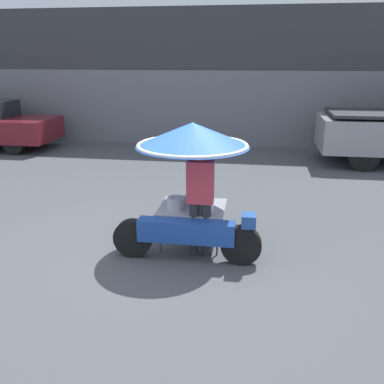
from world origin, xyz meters
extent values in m
plane|color=#4C4F54|center=(0.00, 0.00, 0.00)|extent=(36.00, 36.00, 0.00)
cube|color=#38383D|center=(0.00, 9.13, 2.14)|extent=(28.00, 2.00, 4.29)
cube|color=slate|center=(0.00, 8.10, 1.20)|extent=(23.80, 0.06, 2.40)
cylinder|color=black|center=(1.12, -0.18, 0.29)|extent=(0.58, 0.14, 0.58)
cylinder|color=black|center=(-0.47, -0.18, 0.29)|extent=(0.58, 0.14, 0.58)
cube|color=#1E479E|center=(0.33, -0.18, 0.45)|extent=(1.40, 0.24, 0.32)
cube|color=#234C93|center=(1.21, -0.18, 0.67)|extent=(0.20, 0.24, 0.18)
cylinder|color=black|center=(0.33, 0.70, 0.26)|extent=(0.52, 0.14, 0.52)
cylinder|color=#515156|center=(0.76, 0.04, 0.30)|extent=(0.03, 0.03, 0.59)
cylinder|color=#515156|center=(0.76, 0.81, 0.30)|extent=(0.03, 0.03, 0.59)
cylinder|color=#515156|center=(-0.10, 0.04, 0.30)|extent=(0.03, 0.03, 0.59)
cylinder|color=#515156|center=(-0.10, 0.81, 0.30)|extent=(0.03, 0.03, 0.59)
cube|color=#B2B2B7|center=(0.33, 0.43, 0.60)|extent=(1.01, 0.91, 0.02)
cylinder|color=#B2B2B7|center=(0.33, 0.43, 1.09)|extent=(0.03, 0.03, 0.95)
cone|color=blue|center=(0.33, 0.43, 1.74)|extent=(1.70, 1.70, 0.36)
torus|color=white|center=(0.33, 0.43, 1.58)|extent=(1.67, 1.67, 0.05)
cylinder|color=#B7B7BC|center=(0.10, 0.27, 0.71)|extent=(0.27, 0.27, 0.19)
cylinder|color=silver|center=(0.50, 0.29, 0.70)|extent=(0.33, 0.33, 0.17)
cylinder|color=#939399|center=(0.28, 0.61, 0.66)|extent=(0.26, 0.26, 0.09)
cylinder|color=#2D2D33|center=(0.41, 0.04, 0.41)|extent=(0.14, 0.14, 0.82)
cylinder|color=#2D2D33|center=(0.59, 0.04, 0.41)|extent=(0.14, 0.14, 0.82)
cube|color=#C13847|center=(0.50, 0.04, 1.13)|extent=(0.38, 0.22, 0.62)
sphere|color=tan|center=(0.50, 0.04, 1.55)|extent=(0.22, 0.22, 0.22)
cylinder|color=black|center=(-5.92, 5.86, 0.30)|extent=(0.60, 0.20, 0.60)
cylinder|color=black|center=(-5.92, 7.39, 0.30)|extent=(0.60, 0.20, 0.60)
cylinder|color=black|center=(4.00, 5.50, 0.39)|extent=(0.78, 0.24, 0.78)
cylinder|color=black|center=(4.00, 7.14, 0.39)|extent=(0.78, 0.24, 0.78)
cube|color=#2D2D33|center=(4.52, 6.32, 1.37)|extent=(2.72, 1.85, 0.08)
camera|label=1|loc=(1.28, -5.76, 2.86)|focal=40.00mm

